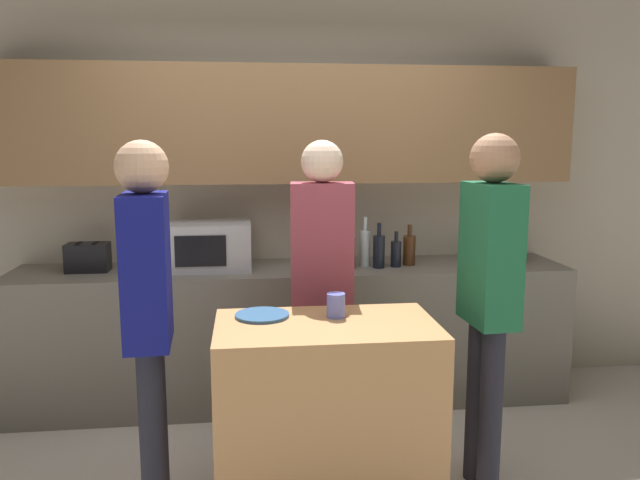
{
  "coord_description": "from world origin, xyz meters",
  "views": [
    {
      "loc": [
        -0.29,
        -2.6,
        1.74
      ],
      "look_at": [
        0.06,
        0.42,
        1.24
      ],
      "focal_mm": 35.0,
      "sensor_mm": 36.0,
      "label": 1
    }
  ],
  "objects_px": {
    "cup_0": "(336,305)",
    "plate_on_island": "(262,315)",
    "microwave": "(210,246)",
    "person_right": "(148,300)",
    "bottle_3": "(379,251)",
    "person_left": "(322,268)",
    "potted_plant": "(517,233)",
    "bottle_2": "(365,248)",
    "bottle_5": "(409,249)",
    "bottle_1": "(349,252)",
    "bottle_0": "(332,252)",
    "person_center": "(489,281)",
    "toaster": "(88,257)",
    "bottle_4": "(396,253)"
  },
  "relations": [
    {
      "from": "cup_0",
      "to": "plate_on_island",
      "type": "bearing_deg",
      "value": 172.47
    },
    {
      "from": "microwave",
      "to": "person_right",
      "type": "xyz_separation_m",
      "value": [
        -0.2,
        -1.3,
        -0.01
      ]
    },
    {
      "from": "bottle_3",
      "to": "person_left",
      "type": "relative_size",
      "value": 0.17
    },
    {
      "from": "potted_plant",
      "to": "bottle_2",
      "type": "bearing_deg",
      "value": -177.29
    },
    {
      "from": "bottle_5",
      "to": "person_left",
      "type": "xyz_separation_m",
      "value": [
        -0.66,
        -0.65,
        0.03
      ]
    },
    {
      "from": "plate_on_island",
      "to": "cup_0",
      "type": "distance_m",
      "value": 0.36
    },
    {
      "from": "bottle_1",
      "to": "person_left",
      "type": "height_order",
      "value": "person_left"
    },
    {
      "from": "bottle_0",
      "to": "bottle_3",
      "type": "bearing_deg",
      "value": -13.98
    },
    {
      "from": "bottle_1",
      "to": "bottle_3",
      "type": "xyz_separation_m",
      "value": [
        0.2,
        0.0,
        0.01
      ]
    },
    {
      "from": "person_center",
      "to": "person_right",
      "type": "distance_m",
      "value": 1.59
    },
    {
      "from": "bottle_0",
      "to": "cup_0",
      "type": "height_order",
      "value": "bottle_0"
    },
    {
      "from": "potted_plant",
      "to": "plate_on_island",
      "type": "bearing_deg",
      "value": -147.77
    },
    {
      "from": "cup_0",
      "to": "toaster",
      "type": "bearing_deg",
      "value": 140.81
    },
    {
      "from": "microwave",
      "to": "bottle_3",
      "type": "distance_m",
      "value": 1.09
    },
    {
      "from": "toaster",
      "to": "bottle_4",
      "type": "xyz_separation_m",
      "value": [
        1.97,
        -0.09,
        -0.0
      ]
    },
    {
      "from": "toaster",
      "to": "cup_0",
      "type": "xyz_separation_m",
      "value": [
        1.42,
        -1.16,
        -0.04
      ]
    },
    {
      "from": "cup_0",
      "to": "person_right",
      "type": "distance_m",
      "value": 0.87
    },
    {
      "from": "bottle_3",
      "to": "cup_0",
      "type": "relative_size",
      "value": 2.54
    },
    {
      "from": "bottle_0",
      "to": "person_right",
      "type": "xyz_separation_m",
      "value": [
        -0.99,
        -1.26,
        0.04
      ]
    },
    {
      "from": "bottle_3",
      "to": "bottle_5",
      "type": "height_order",
      "value": "bottle_3"
    },
    {
      "from": "bottle_3",
      "to": "plate_on_island",
      "type": "relative_size",
      "value": 1.14
    },
    {
      "from": "bottle_0",
      "to": "person_center",
      "type": "distance_m",
      "value": 1.32
    },
    {
      "from": "toaster",
      "to": "potted_plant",
      "type": "distance_m",
      "value": 2.84
    },
    {
      "from": "potted_plant",
      "to": "person_left",
      "type": "relative_size",
      "value": 0.23
    },
    {
      "from": "cup_0",
      "to": "person_right",
      "type": "bearing_deg",
      "value": -170.75
    },
    {
      "from": "bottle_2",
      "to": "plate_on_island",
      "type": "distance_m",
      "value": 1.28
    },
    {
      "from": "microwave",
      "to": "bottle_4",
      "type": "bearing_deg",
      "value": -3.97
    },
    {
      "from": "bottle_1",
      "to": "person_right",
      "type": "height_order",
      "value": "person_right"
    },
    {
      "from": "toaster",
      "to": "person_left",
      "type": "bearing_deg",
      "value": -26.09
    },
    {
      "from": "toaster",
      "to": "plate_on_island",
      "type": "xyz_separation_m",
      "value": [
        1.07,
        -1.11,
        -0.09
      ]
    },
    {
      "from": "bottle_0",
      "to": "potted_plant",
      "type": "bearing_deg",
      "value": 1.52
    },
    {
      "from": "microwave",
      "to": "person_left",
      "type": "xyz_separation_m",
      "value": [
        0.64,
        -0.69,
        -0.02
      ]
    },
    {
      "from": "microwave",
      "to": "person_center",
      "type": "relative_size",
      "value": 0.29
    },
    {
      "from": "person_right",
      "to": "person_center",
      "type": "bearing_deg",
      "value": 89.9
    },
    {
      "from": "bottle_5",
      "to": "plate_on_island",
      "type": "distance_m",
      "value": 1.48
    },
    {
      "from": "bottle_0",
      "to": "person_center",
      "type": "relative_size",
      "value": 0.15
    },
    {
      "from": "plate_on_island",
      "to": "bottle_1",
      "type": "bearing_deg",
      "value": 59.74
    },
    {
      "from": "microwave",
      "to": "person_center",
      "type": "xyz_separation_m",
      "value": [
        1.39,
        -1.21,
        0.01
      ]
    },
    {
      "from": "bottle_1",
      "to": "cup_0",
      "type": "relative_size",
      "value": 2.41
    },
    {
      "from": "microwave",
      "to": "person_left",
      "type": "height_order",
      "value": "person_left"
    },
    {
      "from": "person_left",
      "to": "person_center",
      "type": "bearing_deg",
      "value": 149.95
    },
    {
      "from": "potted_plant",
      "to": "bottle_4",
      "type": "distance_m",
      "value": 0.87
    },
    {
      "from": "bottle_1",
      "to": "person_center",
      "type": "distance_m",
      "value": 1.21
    },
    {
      "from": "cup_0",
      "to": "person_right",
      "type": "relative_size",
      "value": 0.07
    },
    {
      "from": "bottle_5",
      "to": "person_center",
      "type": "relative_size",
      "value": 0.15
    },
    {
      "from": "microwave",
      "to": "person_center",
      "type": "bearing_deg",
      "value": -41.07
    },
    {
      "from": "microwave",
      "to": "cup_0",
      "type": "xyz_separation_m",
      "value": [
        0.65,
        -1.16,
        -0.1
      ]
    },
    {
      "from": "bottle_0",
      "to": "person_center",
      "type": "height_order",
      "value": "person_center"
    },
    {
      "from": "bottle_1",
      "to": "bottle_3",
      "type": "bearing_deg",
      "value": 0.92
    },
    {
      "from": "bottle_4",
      "to": "person_left",
      "type": "relative_size",
      "value": 0.14
    }
  ]
}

